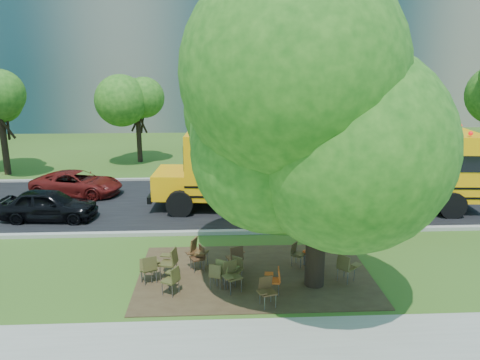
{
  "coord_description": "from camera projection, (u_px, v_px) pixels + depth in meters",
  "views": [
    {
      "loc": [
        -0.1,
        -13.47,
        6.37
      ],
      "look_at": [
        0.77,
        3.89,
        1.85
      ],
      "focal_mm": 35.0,
      "sensor_mm": 36.0,
      "label": 1
    }
  ],
  "objects": [
    {
      "name": "chair_8",
      "position": [
        170.0,
        260.0,
        13.82
      ],
      "size": [
        0.57,
        0.73,
        0.97
      ],
      "rotation": [
        0.0,
        0.0,
        1.34
      ],
      "color": "#433E1D",
      "rests_on": "ground"
    },
    {
      "name": "chair_3",
      "position": [
        235.0,
        267.0,
        13.61
      ],
      "size": [
        0.68,
        0.54,
        0.79
      ],
      "rotation": [
        0.0,
        0.0,
        2.42
      ],
      "color": "brown",
      "rests_on": "ground"
    },
    {
      "name": "chair_2",
      "position": [
        172.0,
        278.0,
        12.88
      ],
      "size": [
        0.55,
        0.7,
        0.84
      ],
      "rotation": [
        0.0,
        0.0,
        1.07
      ],
      "color": "#413F1C",
      "rests_on": "ground"
    },
    {
      "name": "chair_6",
      "position": [
        275.0,
        278.0,
        12.97
      ],
      "size": [
        0.46,
        0.55,
        0.77
      ],
      "rotation": [
        0.0,
        0.0,
        1.45
      ],
      "color": "#BE4614",
      "rests_on": "ground"
    },
    {
      "name": "kerb_near",
      "position": [
        221.0,
        232.0,
        17.51
      ],
      "size": [
        80.0,
        0.25,
        0.14
      ],
      "primitive_type": "cube",
      "color": "gray",
      "rests_on": "ground"
    },
    {
      "name": "chair_1",
      "position": [
        148.0,
        267.0,
        13.61
      ],
      "size": [
        0.57,
        0.46,
        0.78
      ],
      "rotation": [
        0.0,
        0.0,
        -0.18
      ],
      "color": "#4E4522",
      "rests_on": "ground"
    },
    {
      "name": "bg_car_red",
      "position": [
        77.0,
        183.0,
        22.36
      ],
      "size": [
        4.58,
        2.85,
        1.18
      ],
      "primitive_type": "imported",
      "rotation": [
        0.0,
        0.0,
        1.35
      ],
      "color": "#55100E",
      "rests_on": "ground"
    },
    {
      "name": "chair_13",
      "position": [
        315.0,
        249.0,
        14.65
      ],
      "size": [
        0.64,
        0.8,
        0.95
      ],
      "rotation": [
        0.0,
        0.0,
        0.66
      ],
      "color": "#D74617",
      "rests_on": "ground"
    },
    {
      "name": "chair_15",
      "position": [
        231.0,
        273.0,
        13.07
      ],
      "size": [
        0.6,
        0.71,
        0.89
      ],
      "rotation": [
        0.0,
        0.0,
        3.59
      ],
      "color": "#4D4121",
      "rests_on": "ground"
    },
    {
      "name": "main_tree",
      "position": [
        321.0,
        109.0,
        12.29
      ],
      "size": [
        7.11,
        7.11,
        8.66
      ],
      "color": "black",
      "rests_on": "ground"
    },
    {
      "name": "bg_tree_2",
      "position": [
        137.0,
        95.0,
        28.79
      ],
      "size": [
        4.8,
        4.8,
        6.62
      ],
      "color": "black",
      "rests_on": "ground"
    },
    {
      "name": "building_main",
      "position": [
        135.0,
        10.0,
        46.27
      ],
      "size": [
        38.0,
        16.0,
        22.0
      ],
      "primitive_type": "cube",
      "color": "slate",
      "rests_on": "ground"
    },
    {
      "name": "kerb_far",
      "position": [
        219.0,
        179.0,
        25.34
      ],
      "size": [
        80.0,
        0.25,
        0.14
      ],
      "primitive_type": "cube",
      "color": "gray",
      "rests_on": "ground"
    },
    {
      "name": "dirt_patch",
      "position": [
        255.0,
        275.0,
        14.19
      ],
      "size": [
        7.0,
        4.5,
        0.03
      ],
      "primitive_type": "cube",
      "color": "#382819",
      "rests_on": "ground"
    },
    {
      "name": "school_bus",
      "position": [
        327.0,
        165.0,
        20.17
      ],
      "size": [
        13.9,
        3.96,
        3.36
      ],
      "rotation": [
        0.0,
        0.0,
        -0.07
      ],
      "color": "#F6A207",
      "rests_on": "ground"
    },
    {
      "name": "ground",
      "position": [
        222.0,
        269.0,
        14.62
      ],
      "size": [
        160.0,
        160.0,
        0.0
      ],
      "primitive_type": "plane",
      "color": "#2E4A17",
      "rests_on": "ground"
    },
    {
      "name": "chair_5",
      "position": [
        266.0,
        289.0,
        12.29
      ],
      "size": [
        0.56,
        0.61,
        0.81
      ],
      "rotation": [
        0.0,
        0.0,
        3.44
      ],
      "color": "#4C331B",
      "rests_on": "ground"
    },
    {
      "name": "chair_9",
      "position": [
        198.0,
        255.0,
        14.4
      ],
      "size": [
        0.64,
        0.56,
        0.82
      ],
      "rotation": [
        0.0,
        0.0,
        1.99
      ],
      "color": "#422817",
      "rests_on": "ground"
    },
    {
      "name": "chair_11",
      "position": [
        236.0,
        256.0,
        14.25
      ],
      "size": [
        0.61,
        0.68,
        0.89
      ],
      "rotation": [
        0.0,
        0.0,
        0.35
      ],
      "color": "#4D301B",
      "rests_on": "ground"
    },
    {
      "name": "chair_4",
      "position": [
        217.0,
        273.0,
        13.25
      ],
      "size": [
        0.61,
        0.48,
        0.77
      ],
      "rotation": [
        0.0,
        0.0,
        -0.36
      ],
      "color": "brown",
      "rests_on": "ground"
    },
    {
      "name": "chair_12",
      "position": [
        297.0,
        252.0,
        14.68
      ],
      "size": [
        0.52,
        0.66,
        0.77
      ],
      "rotation": [
        0.0,
        0.0,
        4.1
      ],
      "color": "#43391D",
      "rests_on": "ground"
    },
    {
      "name": "black_car",
      "position": [
        49.0,
        205.0,
        18.87
      ],
      "size": [
        3.91,
        1.79,
        1.3
      ],
      "primitive_type": "imported",
      "rotation": [
        0.0,
        0.0,
        1.5
      ],
      "color": "black",
      "rests_on": "ground"
    },
    {
      "name": "chair_7",
      "position": [
        346.0,
        266.0,
        13.58
      ],
      "size": [
        0.75,
        0.6,
        0.88
      ],
      "rotation": [
        0.0,
        0.0,
        -0.85
      ],
      "color": "#4E4422",
      "rests_on": "ground"
    },
    {
      "name": "chair_14",
      "position": [
        225.0,
        270.0,
        13.33
      ],
      "size": [
        0.73,
        0.58,
        0.87
      ],
      "rotation": [
        0.0,
        0.0,
        5.74
      ],
      "color": "brown",
      "rests_on": "ground"
    },
    {
      "name": "asphalt_road",
      "position": [
        220.0,
        202.0,
        21.39
      ],
      "size": [
        80.0,
        8.0,
        0.04
      ],
      "primitive_type": "cube",
      "color": "black",
      "rests_on": "ground"
    },
    {
      "name": "chair_10",
      "position": [
        197.0,
        250.0,
        14.59
      ],
      "size": [
        0.6,
        0.76,
        0.95
      ],
      "rotation": [
        0.0,
        0.0,
        -1.94
      ],
      "color": "#51381D",
      "rests_on": "ground"
    },
    {
      "name": "chair_0",
      "position": [
        150.0,
        266.0,
        13.54
      ],
      "size": [
        0.6,
        0.69,
        0.88
      ],
      "rotation": [
        0.0,
        0.0,
        0.42
      ],
      "color": "#413B1C",
      "rests_on": "ground"
    },
    {
      "name": "bg_tree_3",
      "position": [
        355.0,
        82.0,
        27.28
      ],
      "size": [
        5.6,
        5.6,
        7.84
      ],
      "color": "black",
      "rests_on": "ground"
    }
  ]
}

